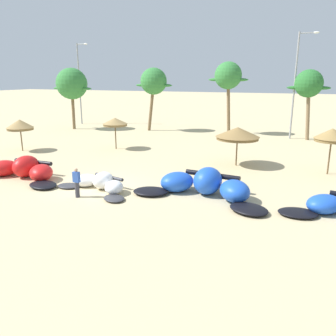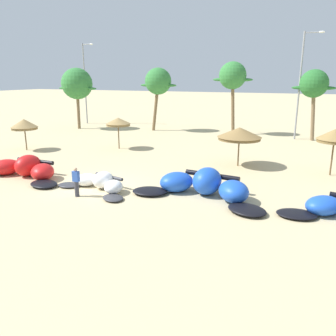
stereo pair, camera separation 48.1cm
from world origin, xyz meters
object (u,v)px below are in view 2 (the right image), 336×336
at_px(palm_left_of_gap, 233,77).
at_px(palm_center_left, 314,85).
at_px(kite_left, 24,169).
at_px(lamppost_west, 85,80).
at_px(person_near_kites, 76,182).
at_px(palm_left, 158,82).
at_px(beach_umbrella_middle, 118,122).
at_px(beach_umbrella_near_van, 24,124).
at_px(palm_leftmost, 77,84).
at_px(beach_umbrella_outermost, 335,136).
at_px(lamppost_west_center, 301,81).
at_px(kite_center, 204,186).
at_px(kite_left_of_center, 100,183).
at_px(beach_umbrella_near_palms, 239,134).

xyz_separation_m(palm_left_of_gap, palm_center_left, (8.27, -0.51, -0.79)).
bearing_deg(kite_left, lamppost_west, 117.94).
xyz_separation_m(person_near_kites, palm_left, (-6.05, 23.02, 4.90)).
bearing_deg(palm_left_of_gap, lamppost_west, 177.04).
distance_m(beach_umbrella_middle, person_near_kites, 12.90).
relative_size(palm_left, lamppost_west, 0.69).
bearing_deg(lamppost_west, beach_umbrella_middle, -44.84).
xyz_separation_m(beach_umbrella_near_van, palm_leftmost, (-3.94, 12.51, 3.16)).
height_order(beach_umbrella_near_van, palm_left_of_gap, palm_left_of_gap).
bearing_deg(palm_center_left, kite_left, -126.74).
xyz_separation_m(beach_umbrella_near_van, person_near_kites, (11.87, -8.03, -1.47)).
bearing_deg(beach_umbrella_outermost, lamppost_west, 153.98).
bearing_deg(kite_left, beach_umbrella_outermost, 25.10).
height_order(beach_umbrella_middle, lamppost_west_center, lamppost_west_center).
relative_size(kite_left, palm_center_left, 1.04).
bearing_deg(kite_center, beach_umbrella_middle, 140.42).
relative_size(palm_left_of_gap, lamppost_west_center, 0.75).
relative_size(kite_center, person_near_kites, 4.81).
bearing_deg(beach_umbrella_middle, kite_left, -94.29).
distance_m(palm_leftmost, palm_left_of_gap, 18.66).
height_order(kite_left, kite_center, kite_center).
height_order(kite_left, beach_umbrella_near_van, beach_umbrella_near_van).
xyz_separation_m(kite_left_of_center, beach_umbrella_near_van, (-12.30, 6.51, 1.92)).
xyz_separation_m(kite_left, kite_center, (11.74, 1.20, 0.04)).
relative_size(beach_umbrella_near_van, palm_leftmost, 0.37).
distance_m(beach_umbrella_near_van, palm_left, 16.45).
relative_size(beach_umbrella_outermost, palm_left_of_gap, 0.39).
relative_size(beach_umbrella_near_palms, beach_umbrella_outermost, 1.03).
bearing_deg(kite_center, lamppost_west, 137.44).
height_order(beach_umbrella_near_van, palm_leftmost, palm_leftmost).
distance_m(kite_left, person_near_kites, 5.73).
relative_size(beach_umbrella_near_van, beach_umbrella_outermost, 0.90).
xyz_separation_m(beach_umbrella_middle, palm_left_of_gap, (7.23, 12.03, 3.90)).
bearing_deg(palm_left, lamppost_west_center, 1.66).
relative_size(palm_center_left, lamppost_west, 0.66).
bearing_deg(kite_center, beach_umbrella_outermost, 48.89).
xyz_separation_m(beach_umbrella_near_palms, beach_umbrella_outermost, (6.10, 0.04, 0.26)).
relative_size(person_near_kites, palm_center_left, 0.23).
relative_size(palm_left_of_gap, lamppost_west, 0.75).
bearing_deg(beach_umbrella_near_palms, palm_left_of_gap, 106.05).
xyz_separation_m(kite_left, beach_umbrella_near_van, (-6.38, 6.40, 1.77)).
distance_m(beach_umbrella_middle, palm_left, 11.68).
bearing_deg(lamppost_west_center, beach_umbrella_outermost, -77.27).
bearing_deg(palm_left_of_gap, lamppost_west_center, -3.69).
bearing_deg(kite_left, kite_left_of_center, -1.11).
bearing_deg(palm_left_of_gap, beach_umbrella_outermost, -53.87).
bearing_deg(beach_umbrella_near_palms, beach_umbrella_middle, 170.69).
bearing_deg(lamppost_west, palm_leftmost, -65.11).
distance_m(beach_umbrella_middle, palm_leftmost, 14.38).
bearing_deg(beach_umbrella_outermost, palm_left, 145.30).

